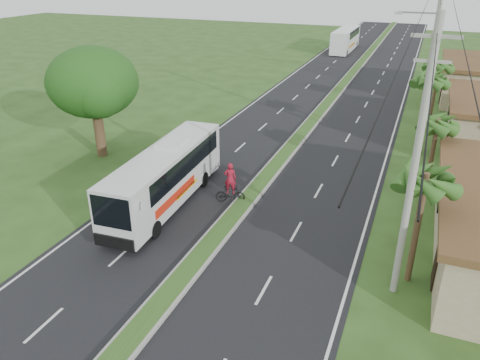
% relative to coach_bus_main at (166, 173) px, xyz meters
% --- Properties ---
extents(ground, '(180.00, 180.00, 0.00)m').
position_rel_coach_bus_main_xyz_m(ground, '(4.02, -5.26, -1.89)').
color(ground, '#2B4519').
rests_on(ground, ground).
extents(road_asphalt, '(14.00, 160.00, 0.02)m').
position_rel_coach_bus_main_xyz_m(road_asphalt, '(4.02, 14.74, -1.88)').
color(road_asphalt, black).
rests_on(road_asphalt, ground).
extents(median_strip, '(1.20, 160.00, 0.18)m').
position_rel_coach_bus_main_xyz_m(median_strip, '(4.02, 14.74, -1.78)').
color(median_strip, gray).
rests_on(median_strip, ground).
extents(lane_edge_left, '(0.12, 160.00, 0.01)m').
position_rel_coach_bus_main_xyz_m(lane_edge_left, '(-2.68, 14.74, -1.89)').
color(lane_edge_left, silver).
rests_on(lane_edge_left, ground).
extents(lane_edge_right, '(0.12, 160.00, 0.01)m').
position_rel_coach_bus_main_xyz_m(lane_edge_right, '(10.72, 14.74, -1.89)').
color(lane_edge_right, silver).
rests_on(lane_edge_right, ground).
extents(palm_verge_a, '(2.40, 2.40, 5.45)m').
position_rel_coach_bus_main_xyz_m(palm_verge_a, '(13.02, -2.26, 2.85)').
color(palm_verge_a, '#473321').
rests_on(palm_verge_a, ground).
extents(palm_verge_b, '(2.40, 2.40, 5.05)m').
position_rel_coach_bus_main_xyz_m(palm_verge_b, '(13.42, 6.74, 2.47)').
color(palm_verge_b, '#473321').
rests_on(palm_verge_b, ground).
extents(palm_verge_c, '(2.40, 2.40, 5.85)m').
position_rel_coach_bus_main_xyz_m(palm_verge_c, '(12.82, 13.74, 3.23)').
color(palm_verge_c, '#473321').
rests_on(palm_verge_c, ground).
extents(palm_verge_d, '(2.40, 2.40, 5.25)m').
position_rel_coach_bus_main_xyz_m(palm_verge_d, '(13.32, 22.74, 2.66)').
color(palm_verge_d, '#473321').
rests_on(palm_verge_d, ground).
extents(shade_tree, '(6.30, 6.00, 7.54)m').
position_rel_coach_bus_main_xyz_m(shade_tree, '(-8.09, 4.75, 3.14)').
color(shade_tree, '#473321').
rests_on(shade_tree, ground).
extents(utility_pole_a, '(1.60, 0.28, 11.00)m').
position_rel_coach_bus_main_xyz_m(utility_pole_a, '(12.52, -3.26, 3.79)').
color(utility_pole_a, gray).
rests_on(utility_pole_a, ground).
extents(utility_pole_b, '(3.20, 0.28, 12.00)m').
position_rel_coach_bus_main_xyz_m(utility_pole_b, '(12.49, 12.74, 4.37)').
color(utility_pole_b, gray).
rests_on(utility_pole_b, ground).
extents(utility_pole_c, '(1.60, 0.28, 11.00)m').
position_rel_coach_bus_main_xyz_m(utility_pole_c, '(12.52, 32.74, 3.79)').
color(utility_pole_c, gray).
rests_on(utility_pole_c, ground).
extents(utility_pole_d, '(1.60, 0.28, 10.50)m').
position_rel_coach_bus_main_xyz_m(utility_pole_d, '(12.52, 52.74, 3.53)').
color(utility_pole_d, gray).
rests_on(utility_pole_d, ground).
extents(coach_bus_main, '(2.76, 10.72, 3.43)m').
position_rel_coach_bus_main_xyz_m(coach_bus_main, '(0.00, 0.00, 0.00)').
color(coach_bus_main, silver).
rests_on(coach_bus_main, ground).
extents(coach_bus_far, '(2.54, 11.19, 3.26)m').
position_rel_coach_bus_main_xyz_m(coach_bus_far, '(0.17, 54.10, -0.04)').
color(coach_bus_far, white).
rests_on(coach_bus_far, ground).
extents(motorcyclist, '(1.72, 0.97, 2.40)m').
position_rel_coach_bus_main_xyz_m(motorcyclist, '(3.17, 1.50, -0.98)').
color(motorcyclist, black).
rests_on(motorcyclist, ground).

